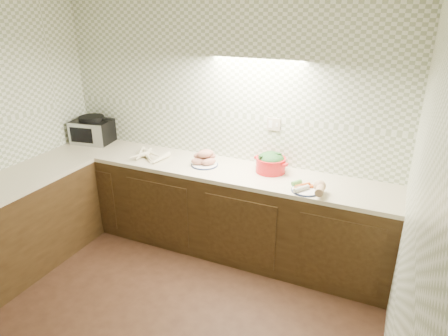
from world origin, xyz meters
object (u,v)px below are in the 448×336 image
at_px(sweet_potato_plate, 205,159).
at_px(veg_plate, 312,187).
at_px(toaster_oven, 93,130).
at_px(dutch_oven, 271,162).
at_px(parsnip_pile, 152,154).
at_px(onion_bowl, 205,157).

bearing_deg(sweet_potato_plate, veg_plate, -8.75).
bearing_deg(toaster_oven, dutch_oven, -9.21).
bearing_deg(sweet_potato_plate, dutch_oven, 9.37).
xyz_separation_m(parsnip_pile, veg_plate, (1.72, -0.13, 0.01)).
bearing_deg(veg_plate, sweet_potato_plate, 171.25).
relative_size(parsnip_pile, veg_plate, 1.27).
bearing_deg(dutch_oven, sweet_potato_plate, -154.91).
bearing_deg(onion_bowl, sweet_potato_plate, -66.63).
height_order(sweet_potato_plate, onion_bowl, sweet_potato_plate).
height_order(parsnip_pile, onion_bowl, onion_bowl).
height_order(parsnip_pile, sweet_potato_plate, sweet_potato_plate).
xyz_separation_m(sweet_potato_plate, veg_plate, (1.11, -0.17, -0.02)).
distance_m(toaster_oven, parsnip_pile, 0.92).
bearing_deg(parsnip_pile, onion_bowl, 15.26).
xyz_separation_m(onion_bowl, veg_plate, (1.16, -0.29, 0.01)).
xyz_separation_m(toaster_oven, dutch_oven, (2.15, -0.00, -0.05)).
relative_size(dutch_oven, veg_plate, 1.12).
height_order(parsnip_pile, dutch_oven, dutch_oven).
bearing_deg(veg_plate, onion_bowl, 166.21).
bearing_deg(toaster_oven, onion_bowl, -9.00).
bearing_deg(parsnip_pile, sweet_potato_plate, 3.52).
bearing_deg(onion_bowl, toaster_oven, -179.89).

